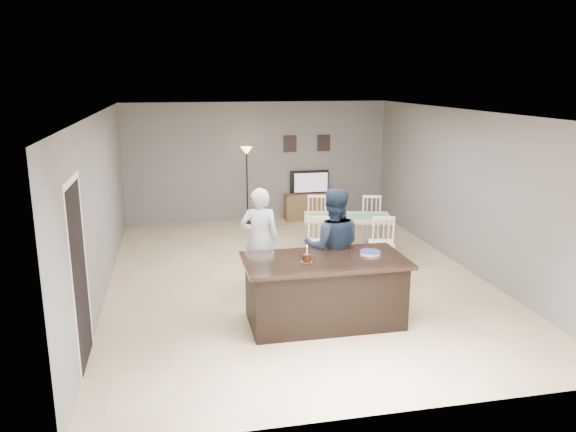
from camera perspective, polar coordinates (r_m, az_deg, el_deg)
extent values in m
plane|color=tan|center=(9.37, 0.75, -6.21)|extent=(8.00, 8.00, 0.00)
plane|color=slate|center=(12.87, -3.10, 5.51)|extent=(6.00, 0.00, 6.00)
plane|color=slate|center=(5.31, 10.21, -6.95)|extent=(6.00, 0.00, 6.00)
plane|color=slate|center=(8.86, -18.53, 0.97)|extent=(0.00, 8.00, 8.00)
plane|color=slate|center=(10.07, 17.70, 2.52)|extent=(0.00, 8.00, 8.00)
plane|color=white|center=(8.82, 0.80, 10.50)|extent=(8.00, 8.00, 0.00)
cube|color=black|center=(7.59, 3.72, -7.76)|extent=(2.00, 1.00, 0.85)
cube|color=black|center=(7.44, 3.77, -4.53)|extent=(2.15, 1.10, 0.05)
cube|color=brown|center=(13.08, 2.32, 0.97)|extent=(1.20, 0.40, 0.60)
imported|color=black|center=(13.03, 2.27, 3.45)|extent=(0.91, 0.12, 0.53)
plane|color=orange|center=(12.95, 2.36, 3.42)|extent=(0.78, 0.00, 0.78)
cube|color=black|center=(12.93, 0.21, 7.35)|extent=(0.30, 0.02, 0.38)
cube|color=black|center=(13.12, 3.66, 7.42)|extent=(0.30, 0.02, 0.38)
plane|color=black|center=(6.74, -20.40, -5.79)|extent=(0.00, 2.10, 2.10)
plane|color=white|center=(6.48, -21.17, 3.34)|extent=(0.00, 1.02, 1.02)
imported|color=silver|center=(8.58, -2.88, -2.43)|extent=(0.64, 0.47, 1.62)
imported|color=#1B273D|center=(8.05, 4.58, -3.21)|extent=(0.96, 0.82, 1.72)
cylinder|color=gold|center=(7.29, 1.92, -4.67)|extent=(0.15, 0.15, 0.00)
cylinder|color=#3A1C0F|center=(7.27, 1.92, -4.29)|extent=(0.11, 0.11, 0.10)
cylinder|color=white|center=(7.24, 1.93, -3.52)|extent=(0.02, 0.02, 0.11)
sphere|color=#FFBF4C|center=(7.22, 1.93, -3.05)|extent=(0.02, 0.02, 0.02)
cylinder|color=white|center=(7.67, 8.35, -3.82)|extent=(0.27, 0.27, 0.01)
cylinder|color=white|center=(7.67, 8.35, -3.73)|extent=(0.27, 0.27, 0.01)
cylinder|color=white|center=(7.66, 8.35, -3.64)|extent=(0.27, 0.27, 0.01)
cylinder|color=#314295|center=(7.66, 8.35, -3.58)|extent=(0.28, 0.28, 0.00)
cube|color=tan|center=(10.35, 6.05, -0.17)|extent=(1.74, 1.23, 0.04)
cylinder|color=tan|center=(10.06, 2.10, -2.69)|extent=(0.06, 0.06, 0.70)
cylinder|color=tan|center=(10.87, 9.61, -1.63)|extent=(0.06, 0.06, 0.70)
cube|color=#3D6D53|center=(10.34, 6.06, -0.04)|extent=(1.42, 0.66, 0.01)
cube|color=white|center=(9.73, 3.11, -2.72)|extent=(0.50, 0.48, 0.04)
cylinder|color=white|center=(9.64, 2.11, -4.30)|extent=(0.03, 0.03, 0.42)
cylinder|color=white|center=(9.95, 4.04, -3.74)|extent=(0.03, 0.03, 0.42)
cube|color=white|center=(9.43, 3.17, -0.15)|extent=(0.37, 0.12, 0.05)
cube|color=white|center=(9.81, 9.46, -2.74)|extent=(0.50, 0.48, 0.04)
cylinder|color=white|center=(9.71, 8.55, -4.32)|extent=(0.03, 0.03, 0.42)
cylinder|color=white|center=(10.05, 10.25, -3.75)|extent=(0.03, 0.03, 0.42)
cube|color=white|center=(9.52, 9.72, -0.20)|extent=(0.37, 0.12, 0.05)
cube|color=white|center=(11.06, 2.96, -0.67)|extent=(0.50, 0.48, 0.04)
cylinder|color=white|center=(11.28, 3.78, -1.62)|extent=(0.03, 0.03, 0.42)
cylinder|color=white|center=(10.97, 2.08, -2.05)|extent=(0.03, 0.03, 0.42)
cube|color=white|center=(11.12, 2.97, 2.02)|extent=(0.37, 0.12, 0.05)
cube|color=white|center=(11.14, 8.55, -0.71)|extent=(0.50, 0.48, 0.04)
cylinder|color=white|center=(11.37, 9.26, -1.65)|extent=(0.03, 0.03, 0.42)
cylinder|color=white|center=(11.03, 7.73, -2.08)|extent=(0.03, 0.03, 0.42)
cube|color=white|center=(11.20, 8.54, 1.96)|extent=(0.37, 0.12, 0.05)
cylinder|color=black|center=(12.82, -4.11, -0.64)|extent=(0.26, 0.26, 0.03)
cylinder|color=black|center=(12.64, -4.17, 2.88)|extent=(0.03, 0.03, 1.59)
cone|color=#F8D388|center=(12.51, -4.23, 6.63)|extent=(0.26, 0.26, 0.17)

